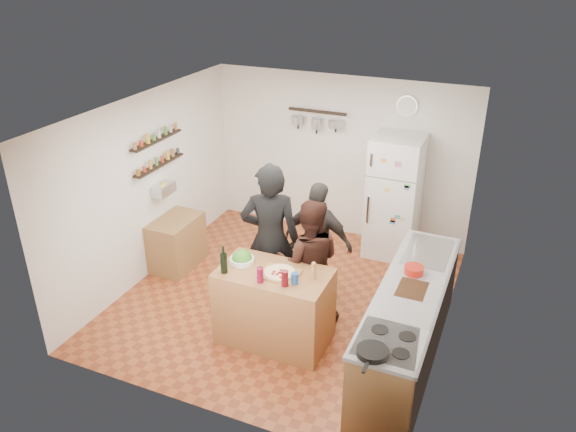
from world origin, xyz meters
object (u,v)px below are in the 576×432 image
at_px(person_center, 309,262).
at_px(side_table, 177,243).
at_px(salt_canister, 295,278).
at_px(skillet, 373,352).
at_px(wine_bottle, 224,263).
at_px(fridge, 394,197).
at_px(salad_bowl, 242,260).
at_px(counter_run, 408,325).
at_px(red_bowl, 414,270).
at_px(pepper_mill, 314,272).
at_px(prep_island, 274,306).
at_px(wall_clock, 407,106).
at_px(person_left, 270,239).
at_px(person_back, 318,241).

height_order(person_center, side_table, person_center).
relative_size(salt_canister, skillet, 0.44).
relative_size(wine_bottle, fridge, 0.13).
relative_size(salt_canister, fridge, 0.07).
bearing_deg(salad_bowl, wine_bottle, -106.50).
relative_size(counter_run, red_bowl, 12.34).
bearing_deg(salad_bowl, pepper_mill, 0.00).
xyz_separation_m(prep_island, fridge, (0.73, 2.56, 0.45)).
distance_m(salad_bowl, fridge, 2.76).
xyz_separation_m(person_center, wall_clock, (0.51, 2.37, 1.35)).
relative_size(salt_canister, person_left, 0.07).
bearing_deg(pepper_mill, counter_run, 11.71).
bearing_deg(person_back, salt_canister, 104.99).
relative_size(pepper_mill, person_left, 0.08).
distance_m(prep_island, fridge, 2.70).
bearing_deg(side_table, wine_bottle, -39.39).
relative_size(person_back, wall_clock, 5.26).
bearing_deg(person_left, red_bowl, 158.68).
bearing_deg(red_bowl, wine_bottle, -157.79).
xyz_separation_m(salad_bowl, pepper_mill, (0.87, 0.00, 0.05)).
height_order(counter_run, skillet, skillet).
bearing_deg(red_bowl, person_left, 179.72).
bearing_deg(counter_run, fridge, 108.06).
relative_size(wine_bottle, pepper_mill, 1.43).
relative_size(pepper_mill, counter_run, 0.06).
xyz_separation_m(person_left, fridge, (1.04, 1.99, -0.07)).
height_order(salad_bowl, side_table, salad_bowl).
height_order(salt_canister, person_center, person_center).
bearing_deg(person_back, pepper_mill, 114.25).
distance_m(person_left, red_bowl, 1.74).
height_order(prep_island, side_table, prep_island).
xyz_separation_m(wine_bottle, skillet, (1.88, -0.70, -0.08)).
relative_size(prep_island, skillet, 4.38).
bearing_deg(person_left, counter_run, 149.04).
relative_size(salad_bowl, pepper_mill, 1.71).
distance_m(person_left, person_center, 0.55).
height_order(red_bowl, side_table, red_bowl).
bearing_deg(person_center, red_bowl, 163.16).
bearing_deg(prep_island, wine_bottle, -156.25).
height_order(pepper_mill, counter_run, pepper_mill).
height_order(person_left, side_table, person_left).
relative_size(person_left, side_table, 2.43).
bearing_deg(fridge, person_center, -104.17).
relative_size(prep_island, pepper_mill, 7.67).
bearing_deg(salt_canister, red_bowl, 31.35).
distance_m(prep_island, salt_canister, 0.61).
relative_size(pepper_mill, wall_clock, 0.54).
xyz_separation_m(salad_bowl, skillet, (1.80, -0.97, 0.01)).
distance_m(person_back, wall_clock, 2.35).
distance_m(pepper_mill, person_back, 1.09).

